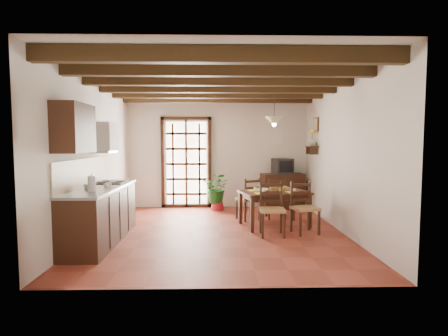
{
  "coord_description": "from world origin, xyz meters",
  "views": [
    {
      "loc": [
        -0.06,
        -6.33,
        1.66
      ],
      "look_at": [
        0.1,
        0.4,
        1.15
      ],
      "focal_mm": 28.0,
      "sensor_mm": 36.0,
      "label": 1
    }
  ],
  "objects_px": {
    "sideboard": "(282,191)",
    "crt_tv": "(282,166)",
    "potted_plant": "(217,187)",
    "kitchen_counter": "(101,214)",
    "pendant_lamp": "(274,120)",
    "chair_near_right": "(304,217)",
    "chair_near_left": "(272,219)",
    "chair_far_left": "(248,207)",
    "dining_table": "(274,196)",
    "chair_far_right": "(276,206)"
  },
  "relations": [
    {
      "from": "sideboard",
      "to": "potted_plant",
      "type": "xyz_separation_m",
      "value": [
        -1.61,
        -0.17,
        0.13
      ]
    },
    {
      "from": "crt_tv",
      "to": "potted_plant",
      "type": "bearing_deg",
      "value": 169.77
    },
    {
      "from": "kitchen_counter",
      "to": "pendant_lamp",
      "type": "relative_size",
      "value": 2.66
    },
    {
      "from": "chair_far_left",
      "to": "pendant_lamp",
      "type": "height_order",
      "value": "pendant_lamp"
    },
    {
      "from": "dining_table",
      "to": "crt_tv",
      "type": "distance_m",
      "value": 1.92
    },
    {
      "from": "kitchen_counter",
      "to": "chair_near_left",
      "type": "xyz_separation_m",
      "value": [
        2.89,
        0.32,
        -0.18
      ]
    },
    {
      "from": "potted_plant",
      "to": "pendant_lamp",
      "type": "relative_size",
      "value": 2.23
    },
    {
      "from": "potted_plant",
      "to": "dining_table",
      "type": "bearing_deg",
      "value": -55.88
    },
    {
      "from": "chair_near_right",
      "to": "pendant_lamp",
      "type": "height_order",
      "value": "pendant_lamp"
    },
    {
      "from": "kitchen_counter",
      "to": "dining_table",
      "type": "relative_size",
      "value": 1.58
    },
    {
      "from": "chair_near_left",
      "to": "pendant_lamp",
      "type": "bearing_deg",
      "value": 80.36
    },
    {
      "from": "crt_tv",
      "to": "pendant_lamp",
      "type": "distance_m",
      "value": 2.04
    },
    {
      "from": "chair_far_left",
      "to": "potted_plant",
      "type": "bearing_deg",
      "value": -87.02
    },
    {
      "from": "sideboard",
      "to": "crt_tv",
      "type": "distance_m",
      "value": 0.63
    },
    {
      "from": "crt_tv",
      "to": "kitchen_counter",
      "type": "bearing_deg",
      "value": -157.47
    },
    {
      "from": "sideboard",
      "to": "crt_tv",
      "type": "bearing_deg",
      "value": -99.98
    },
    {
      "from": "kitchen_counter",
      "to": "sideboard",
      "type": "height_order",
      "value": "kitchen_counter"
    },
    {
      "from": "chair_near_left",
      "to": "sideboard",
      "type": "bearing_deg",
      "value": 76.58
    },
    {
      "from": "pendant_lamp",
      "to": "potted_plant",
      "type": "bearing_deg",
      "value": 125.82
    },
    {
      "from": "chair_far_right",
      "to": "sideboard",
      "type": "height_order",
      "value": "chair_far_right"
    },
    {
      "from": "chair_far_right",
      "to": "potted_plant",
      "type": "height_order",
      "value": "potted_plant"
    },
    {
      "from": "kitchen_counter",
      "to": "chair_near_right",
      "type": "distance_m",
      "value": 3.54
    },
    {
      "from": "sideboard",
      "to": "dining_table",
      "type": "bearing_deg",
      "value": -115.5
    },
    {
      "from": "chair_near_left",
      "to": "chair_far_left",
      "type": "bearing_deg",
      "value": 104.7
    },
    {
      "from": "chair_far_right",
      "to": "pendant_lamp",
      "type": "height_order",
      "value": "pendant_lamp"
    },
    {
      "from": "pendant_lamp",
      "to": "sideboard",
      "type": "bearing_deg",
      "value": 73.62
    },
    {
      "from": "sideboard",
      "to": "chair_far_left",
      "type": "bearing_deg",
      "value": -137.54
    },
    {
      "from": "dining_table",
      "to": "sideboard",
      "type": "bearing_deg",
      "value": 61.01
    },
    {
      "from": "chair_far_right",
      "to": "crt_tv",
      "type": "distance_m",
      "value": 1.39
    },
    {
      "from": "dining_table",
      "to": "kitchen_counter",
      "type": "bearing_deg",
      "value": -174.92
    },
    {
      "from": "kitchen_counter",
      "to": "pendant_lamp",
      "type": "bearing_deg",
      "value": 20.23
    },
    {
      "from": "chair_near_left",
      "to": "potted_plant",
      "type": "relative_size",
      "value": 0.5
    },
    {
      "from": "chair_far_left",
      "to": "sideboard",
      "type": "height_order",
      "value": "chair_far_left"
    },
    {
      "from": "chair_far_left",
      "to": "sideboard",
      "type": "bearing_deg",
      "value": -155.74
    },
    {
      "from": "chair_near_right",
      "to": "sideboard",
      "type": "distance_m",
      "value": 2.37
    },
    {
      "from": "chair_near_left",
      "to": "chair_near_right",
      "type": "distance_m",
      "value": 0.63
    },
    {
      "from": "potted_plant",
      "to": "crt_tv",
      "type": "bearing_deg",
      "value": 5.76
    },
    {
      "from": "crt_tv",
      "to": "chair_near_left",
      "type": "bearing_deg",
      "value": -120.66
    },
    {
      "from": "kitchen_counter",
      "to": "chair_near_left",
      "type": "bearing_deg",
      "value": 6.25
    },
    {
      "from": "chair_far_right",
      "to": "potted_plant",
      "type": "xyz_separation_m",
      "value": [
        -1.26,
        0.93,
        0.3
      ]
    },
    {
      "from": "crt_tv",
      "to": "potted_plant",
      "type": "height_order",
      "value": "potted_plant"
    },
    {
      "from": "chair_near_right",
      "to": "sideboard",
      "type": "bearing_deg",
      "value": 73.74
    },
    {
      "from": "sideboard",
      "to": "chair_near_right",
      "type": "bearing_deg",
      "value": -100.98
    },
    {
      "from": "crt_tv",
      "to": "pendant_lamp",
      "type": "bearing_deg",
      "value": -122.43
    },
    {
      "from": "chair_near_right",
      "to": "crt_tv",
      "type": "relative_size",
      "value": 1.77
    },
    {
      "from": "chair_near_right",
      "to": "crt_tv",
      "type": "distance_m",
      "value": 2.48
    },
    {
      "from": "chair_far_right",
      "to": "pendant_lamp",
      "type": "relative_size",
      "value": 1.03
    },
    {
      "from": "chair_near_left",
      "to": "potted_plant",
      "type": "bearing_deg",
      "value": 113.4
    },
    {
      "from": "chair_near_left",
      "to": "chair_far_left",
      "type": "xyz_separation_m",
      "value": [
        -0.3,
        1.26,
        -0.01
      ]
    },
    {
      "from": "chair_far_right",
      "to": "crt_tv",
      "type": "height_order",
      "value": "crt_tv"
    }
  ]
}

